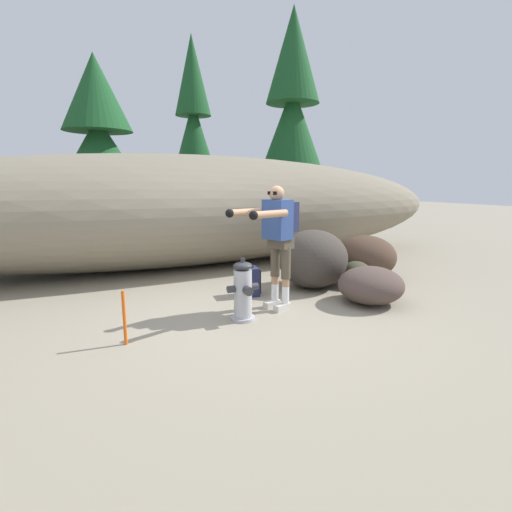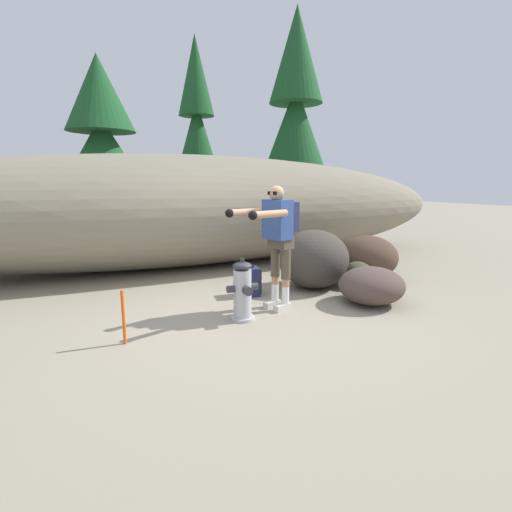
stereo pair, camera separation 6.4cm
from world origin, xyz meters
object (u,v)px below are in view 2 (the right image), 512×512
at_px(survey_stake, 124,317).
at_px(spare_backpack, 251,281).
at_px(fire_hydrant, 243,292).
at_px(boulder_mid, 367,257).
at_px(boulder_large, 371,285).
at_px(boulder_small, 314,259).
at_px(utility_worker, 278,232).
at_px(boulder_outlier, 357,274).

bearing_deg(survey_stake, spare_backpack, 29.16).
relative_size(fire_hydrant, boulder_mid, 0.72).
relative_size(boulder_large, boulder_small, 0.86).
bearing_deg(survey_stake, fire_hydrant, 6.13).
relative_size(boulder_small, survey_stake, 1.96).
relative_size(spare_backpack, boulder_mid, 0.42).
xyz_separation_m(fire_hydrant, survey_stake, (-1.46, -0.16, -0.07)).
relative_size(utility_worker, boulder_mid, 1.51).
distance_m(utility_worker, boulder_mid, 2.58).
height_order(fire_hydrant, boulder_mid, fire_hydrant).
xyz_separation_m(spare_backpack, boulder_large, (1.40, -1.12, 0.05)).
xyz_separation_m(boulder_large, survey_stake, (-3.41, -0.01, 0.03)).
height_order(boulder_mid, survey_stake, boulder_mid).
distance_m(boulder_mid, boulder_small, 1.25).
bearing_deg(boulder_outlier, fire_hydrant, -163.96).
distance_m(boulder_outlier, survey_stake, 3.94).
bearing_deg(survey_stake, boulder_mid, 15.69).
relative_size(fire_hydrant, boulder_small, 0.68).
relative_size(fire_hydrant, utility_worker, 0.48).
height_order(fire_hydrant, boulder_outlier, fire_hydrant).
bearing_deg(boulder_large, spare_backpack, 141.53).
relative_size(boulder_large, boulder_outlier, 1.73).
bearing_deg(boulder_large, utility_worker, 165.87).
bearing_deg(utility_worker, boulder_outlier, 177.71).
xyz_separation_m(boulder_outlier, survey_stake, (-3.85, -0.84, 0.09)).
bearing_deg(boulder_outlier, boulder_large, -117.51).
bearing_deg(boulder_outlier, spare_backpack, 171.42).
xyz_separation_m(boulder_small, boulder_outlier, (0.71, -0.25, -0.27)).
bearing_deg(spare_backpack, boulder_small, -172.53).
bearing_deg(fire_hydrant, utility_worker, 18.02).
xyz_separation_m(boulder_small, survey_stake, (-3.14, -1.09, -0.18)).
xyz_separation_m(fire_hydrant, utility_worker, (0.60, 0.19, 0.71)).
bearing_deg(survey_stake, boulder_outlier, 12.37).
relative_size(boulder_outlier, survey_stake, 0.97).
distance_m(spare_backpack, boulder_small, 1.16).
distance_m(fire_hydrant, boulder_large, 1.97).
bearing_deg(utility_worker, spare_backpack, -104.64).
height_order(spare_backpack, survey_stake, survey_stake).
relative_size(boulder_mid, boulder_outlier, 1.91).
relative_size(spare_backpack, survey_stake, 0.78).
height_order(utility_worker, boulder_small, utility_worker).
xyz_separation_m(fire_hydrant, boulder_outlier, (2.39, 0.69, -0.16)).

